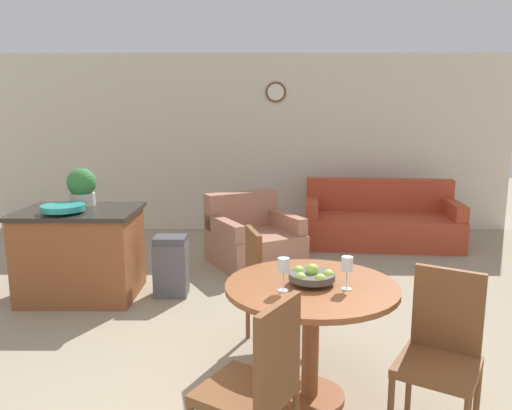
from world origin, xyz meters
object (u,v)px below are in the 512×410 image
Objects in this scene: trash_bin at (171,266)px; dining_chair_near_right at (441,348)px; dining_table at (311,311)px; wine_glass_left at (283,267)px; potted_plant at (82,187)px; couch at (380,223)px; fruit_bowl at (312,276)px; dining_chair_near_left at (258,382)px; dining_chair_far_side at (268,284)px; armchair at (253,240)px; teal_bowl at (63,208)px; wine_glass_right at (347,265)px; kitchen_island at (81,253)px.

dining_chair_near_right is at bearing -49.04° from trash_bin.
wine_glass_left is at bearing -146.41° from dining_table.
dining_table is at bearing -43.93° from potted_plant.
fruit_bowl is at bearing -104.04° from couch.
potted_plant reaches higher than dining_chair_near_left.
armchair is (-0.14, 2.23, -0.24)m from dining_chair_far_side.
dining_table is 4.14m from couch.
teal_bowl is at bearing 142.84° from fruit_bowl.
teal_bowl is at bearing -171.79° from armchair.
fruit_bowl is 0.24m from wine_glass_right.
dining_chair_near_right reaches higher than trash_bin.
dining_chair_far_side is at bearing 95.27° from wine_glass_left.
kitchen_island is at bearing 138.76° from dining_table.
potted_plant is at bearing 136.08° from fruit_bowl.
dining_chair_near_right is at bearing -40.11° from potted_plant.
dining_chair_far_side reaches higher than armchair.
kitchen_island is at bearing -135.06° from dining_chair_far_side.
armchair is (-0.40, 2.96, -0.55)m from fruit_bowl.
dining_table is 3.76× the size of fruit_bowl.
couch reaches higher than trash_bin.
dining_chair_far_side is at bearing -50.17° from trash_bin.
wine_glass_left is at bearing 16.60° from dining_chair_near_left.
dining_chair_far_side is 2.15m from kitchen_island.
dining_chair_near_left is 3.67m from armchair.
dining_table is 1.13× the size of dining_chair_far_side.
wine_glass_right is 0.53× the size of potted_plant.
kitchen_island is 0.67m from potted_plant.
fruit_bowl is 0.22× the size of armchair.
dining_table is at bearing 33.59° from wine_glass_left.
kitchen_island reaches higher than trash_bin.
teal_bowl is (-0.08, -0.19, 0.49)m from kitchen_island.
kitchen_island is 0.89× the size of armchair.
armchair is (-0.22, 3.08, -0.64)m from wine_glass_left.
wine_glass_left reaches higher than trash_bin.
dining_chair_near_right is 0.69m from wine_glass_right.
teal_bowl is at bearing 138.41° from wine_glass_left.
dining_chair_near_left is at bearing -51.85° from teal_bowl.
dining_table is 5.30× the size of wine_glass_left.
wine_glass_right reaches higher than teal_bowl.
wine_glass_left is (0.15, 0.58, 0.40)m from dining_chair_near_left.
armchair is at bearing 97.74° from dining_table.
wine_glass_right is 0.33× the size of trash_bin.
dining_chair_far_side is 2.35m from potted_plant.
dining_chair_near_right is at bearing -25.36° from dining_table.
dining_chair_near_left and dining_chair_near_right have the same top height.
wine_glass_left reaches higher than teal_bowl.
kitchen_island is (-2.10, 1.84, -0.15)m from dining_table.
dining_chair_far_side is (-0.96, 1.06, 0.00)m from dining_chair_near_right.
kitchen_island is 2.04m from armchair.
kitchen_island is at bearing -177.94° from trash_bin.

